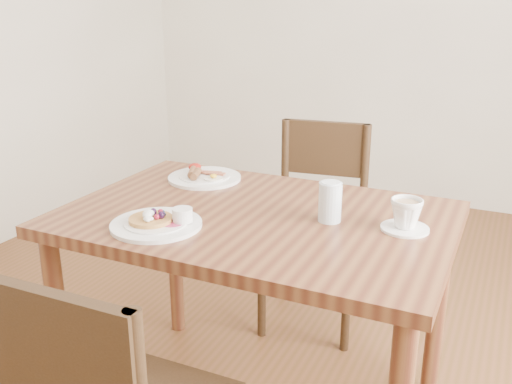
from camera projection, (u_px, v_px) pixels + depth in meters
dining_table at (256, 242)px, 1.82m from camera, size 1.20×0.80×0.75m
chair_far at (317, 215)px, 2.49m from camera, size 0.47×0.47×0.88m
pancake_plate at (158, 222)px, 1.68m from camera, size 0.27×0.27×0.06m
breakfast_plate at (203, 176)px, 2.12m from camera, size 0.27×0.27×0.04m
teacup_saucer at (406, 216)px, 1.65m from camera, size 0.14×0.14×0.09m
water_glass at (330, 202)px, 1.71m from camera, size 0.07×0.07×0.12m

